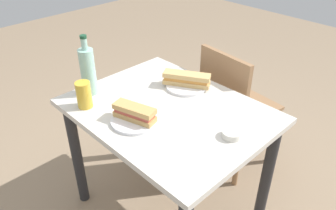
{
  "coord_description": "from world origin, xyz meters",
  "views": [
    {
      "loc": [
        1.0,
        -0.97,
        1.64
      ],
      "look_at": [
        0.0,
        0.0,
        0.75
      ],
      "focal_mm": 35.72,
      "sensor_mm": 36.0,
      "label": 1
    }
  ],
  "objects": [
    {
      "name": "dining_table",
      "position": [
        0.0,
        0.0,
        0.6
      ],
      "size": [
        0.98,
        0.76,
        0.73
      ],
      "color": "beige",
      "rests_on": "ground"
    },
    {
      "name": "plate_far",
      "position": [
        -0.09,
        0.22,
        0.74
      ],
      "size": [
        0.23,
        0.23,
        0.01
      ],
      "primitive_type": "cylinder",
      "color": "white",
      "rests_on": "dining_table"
    },
    {
      "name": "baguette_sandwich_far",
      "position": [
        -0.09,
        0.22,
        0.78
      ],
      "size": [
        0.25,
        0.19,
        0.07
      ],
      "color": "tan",
      "rests_on": "plate_far"
    },
    {
      "name": "knife_near",
      "position": [
        -0.05,
        -0.14,
        0.75
      ],
      "size": [
        0.18,
        0.03,
        0.01
      ],
      "color": "silver",
      "rests_on": "plate_near"
    },
    {
      "name": "water_bottle",
      "position": [
        -0.4,
        -0.19,
        0.86
      ],
      "size": [
        0.08,
        0.08,
        0.32
      ],
      "color": "#99C6B7",
      "rests_on": "dining_table"
    },
    {
      "name": "plate_near",
      "position": [
        -0.03,
        -0.19,
        0.74
      ],
      "size": [
        0.23,
        0.23,
        0.01
      ],
      "primitive_type": "cylinder",
      "color": "white",
      "rests_on": "dining_table"
    },
    {
      "name": "beer_glass",
      "position": [
        -0.3,
        -0.28,
        0.8
      ],
      "size": [
        0.07,
        0.07,
        0.14
      ],
      "primitive_type": "cylinder",
      "color": "gold",
      "rests_on": "dining_table"
    },
    {
      "name": "chair_far",
      "position": [
        -0.01,
        0.58,
        0.5
      ],
      "size": [
        0.44,
        0.44,
        0.87
      ],
      "color": "#936B47",
      "rests_on": "ground"
    },
    {
      "name": "olive_bowl",
      "position": [
        0.36,
        0.04,
        0.75
      ],
      "size": [
        0.08,
        0.08,
        0.03
      ],
      "primitive_type": "cylinder",
      "color": "silver",
      "rests_on": "dining_table"
    },
    {
      "name": "knife_far",
      "position": [
        -0.12,
        0.26,
        0.75
      ],
      "size": [
        0.17,
        0.08,
        0.01
      ],
      "color": "silver",
      "rests_on": "plate_far"
    },
    {
      "name": "ground_plane",
      "position": [
        0.0,
        0.0,
        0.0
      ],
      "size": [
        8.0,
        8.0,
        0.0
      ],
      "primitive_type": "plane",
      "color": "#8C755B"
    },
    {
      "name": "baguette_sandwich_near",
      "position": [
        -0.03,
        -0.19,
        0.78
      ],
      "size": [
        0.22,
        0.12,
        0.07
      ],
      "color": "tan",
      "rests_on": "plate_near"
    }
  ]
}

